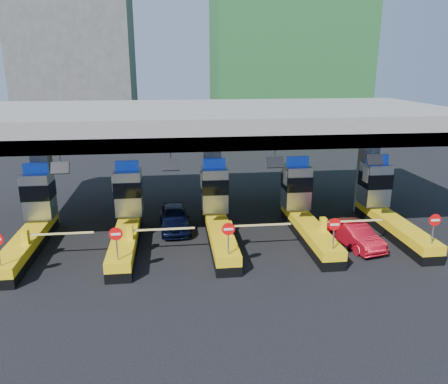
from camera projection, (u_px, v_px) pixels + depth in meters
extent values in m
plane|color=black|center=(218.00, 237.00, 24.80)|extent=(120.00, 120.00, 0.00)
cube|color=slate|center=(212.00, 120.00, 25.91)|extent=(28.00, 12.00, 1.50)
cube|color=#4C4C49|center=(223.00, 143.00, 20.59)|extent=(28.00, 0.60, 0.70)
cube|color=slate|center=(44.00, 182.00, 25.73)|extent=(1.00, 1.00, 5.50)
cube|color=slate|center=(212.00, 177.00, 26.89)|extent=(1.00, 1.00, 5.50)
cube|color=slate|center=(367.00, 172.00, 28.04)|extent=(1.00, 1.00, 5.50)
cylinder|color=slate|center=(60.00, 160.00, 19.89)|extent=(0.06, 0.06, 0.50)
cube|color=black|center=(60.00, 168.00, 19.80)|extent=(0.80, 0.38, 0.54)
cylinder|color=slate|center=(171.00, 157.00, 20.47)|extent=(0.06, 0.06, 0.50)
cube|color=black|center=(171.00, 165.00, 20.37)|extent=(0.80, 0.38, 0.54)
cylinder|color=slate|center=(275.00, 154.00, 21.04)|extent=(0.06, 0.06, 0.50)
cube|color=black|center=(275.00, 162.00, 20.95)|extent=(0.80, 0.38, 0.54)
cylinder|color=slate|center=(373.00, 152.00, 21.62)|extent=(0.06, 0.06, 0.50)
cube|color=black|center=(375.00, 160.00, 21.53)|extent=(0.80, 0.38, 0.54)
cube|color=black|center=(28.00, 248.00, 22.62)|extent=(1.20, 8.00, 0.50)
cube|color=#E5B70C|center=(27.00, 239.00, 22.48)|extent=(1.20, 8.00, 0.50)
cube|color=#9EA3A8|center=(39.00, 195.00, 24.72)|extent=(1.50, 1.50, 2.60)
cube|color=black|center=(38.00, 190.00, 24.61)|extent=(1.56, 1.56, 0.90)
cube|color=#0C2DBF|center=(36.00, 168.00, 24.27)|extent=(1.30, 0.35, 0.55)
cube|color=white|center=(21.00, 185.00, 24.14)|extent=(0.06, 0.70, 0.90)
cube|color=#E5B70C|center=(25.00, 237.00, 21.21)|extent=(0.30, 0.35, 0.70)
cube|color=white|center=(60.00, 234.00, 21.37)|extent=(3.20, 0.08, 0.08)
cube|color=black|center=(126.00, 244.00, 23.20)|extent=(1.20, 8.00, 0.50)
cube|color=#E5B70C|center=(126.00, 235.00, 23.06)|extent=(1.20, 8.00, 0.50)
cube|color=#9EA3A8|center=(129.00, 192.00, 25.29)|extent=(1.50, 1.50, 2.60)
cube|color=black|center=(128.00, 187.00, 25.19)|extent=(1.56, 1.56, 0.90)
cube|color=#0C2DBF|center=(127.00, 166.00, 24.85)|extent=(1.30, 0.35, 0.55)
cube|color=white|center=(113.00, 182.00, 24.72)|extent=(0.06, 0.70, 0.90)
cylinder|color=slate|center=(117.00, 246.00, 19.38)|extent=(0.07, 0.07, 1.30)
cylinder|color=red|center=(116.00, 234.00, 19.18)|extent=(0.60, 0.04, 0.60)
cube|color=white|center=(116.00, 234.00, 19.16)|extent=(0.42, 0.02, 0.10)
cube|color=#E5B70C|center=(130.00, 232.00, 21.79)|extent=(0.30, 0.35, 0.70)
cube|color=white|center=(163.00, 229.00, 21.95)|extent=(3.20, 0.08, 0.08)
cube|color=black|center=(220.00, 239.00, 23.78)|extent=(1.20, 8.00, 0.50)
cube|color=#E5B70C|center=(220.00, 231.00, 23.64)|extent=(1.20, 8.00, 0.50)
cube|color=#9EA3A8|center=(214.00, 189.00, 25.87)|extent=(1.50, 1.50, 2.60)
cube|color=black|center=(214.00, 185.00, 25.77)|extent=(1.56, 1.56, 0.90)
cube|color=#0C2DBF|center=(214.00, 163.00, 25.43)|extent=(1.30, 0.35, 0.55)
cube|color=white|center=(201.00, 180.00, 25.29)|extent=(0.06, 0.70, 0.90)
cylinder|color=slate|center=(228.00, 241.00, 19.95)|extent=(0.07, 0.07, 1.30)
cylinder|color=red|center=(228.00, 229.00, 19.76)|extent=(0.60, 0.04, 0.60)
cube|color=white|center=(228.00, 229.00, 19.73)|extent=(0.42, 0.02, 0.10)
cube|color=#E5B70C|center=(229.00, 228.00, 22.36)|extent=(0.30, 0.35, 0.70)
cube|color=white|center=(261.00, 225.00, 22.53)|extent=(3.20, 0.08, 0.08)
cube|color=black|center=(309.00, 235.00, 24.35)|extent=(1.20, 8.00, 0.50)
cube|color=#E5B70C|center=(309.00, 227.00, 24.21)|extent=(1.20, 8.00, 0.50)
cube|color=#9EA3A8|center=(296.00, 187.00, 26.45)|extent=(1.50, 1.50, 2.60)
cube|color=black|center=(297.00, 182.00, 26.34)|extent=(1.56, 1.56, 0.90)
cube|color=#0C2DBF|center=(298.00, 161.00, 26.00)|extent=(1.30, 0.35, 0.55)
cube|color=white|center=(285.00, 177.00, 25.87)|extent=(0.06, 0.70, 0.90)
cylinder|color=slate|center=(333.00, 236.00, 20.53)|extent=(0.07, 0.07, 1.30)
cylinder|color=red|center=(335.00, 224.00, 20.33)|extent=(0.60, 0.04, 0.60)
cube|color=white|center=(335.00, 225.00, 20.31)|extent=(0.42, 0.02, 0.10)
cube|color=#E5B70C|center=(323.00, 224.00, 22.94)|extent=(0.30, 0.35, 0.70)
cube|color=white|center=(353.00, 221.00, 23.10)|extent=(3.20, 0.08, 0.08)
cube|color=black|center=(393.00, 231.00, 24.93)|extent=(1.20, 8.00, 0.50)
cube|color=#E5B70C|center=(394.00, 223.00, 24.79)|extent=(1.20, 8.00, 0.50)
cube|color=#9EA3A8|center=(375.00, 184.00, 27.02)|extent=(1.50, 1.50, 2.60)
cube|color=black|center=(375.00, 179.00, 26.92)|extent=(1.56, 1.56, 0.90)
cube|color=#0C2DBF|center=(377.00, 159.00, 26.58)|extent=(1.30, 0.35, 0.55)
cube|color=white|center=(366.00, 175.00, 26.45)|extent=(0.06, 0.70, 0.90)
cylinder|color=slate|center=(433.00, 231.00, 21.11)|extent=(0.07, 0.07, 1.30)
cylinder|color=red|center=(435.00, 220.00, 20.91)|extent=(0.60, 0.04, 0.60)
cube|color=white|center=(435.00, 220.00, 20.89)|extent=(0.42, 0.02, 0.10)
cube|color=#E5B70C|center=(413.00, 220.00, 23.52)|extent=(0.30, 0.35, 0.70)
cube|color=white|center=(441.00, 217.00, 23.68)|extent=(3.20, 0.08, 0.08)
cube|color=#1E5926|center=(288.00, 25.00, 52.75)|extent=(18.00, 12.00, 28.00)
cube|color=#4C4C49|center=(77.00, 68.00, 54.97)|extent=(14.00, 10.00, 18.00)
imported|color=black|center=(175.00, 218.00, 25.75)|extent=(1.90, 4.31, 1.44)
imported|color=#AD0D1B|center=(355.00, 235.00, 23.40)|extent=(2.18, 4.13, 1.29)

